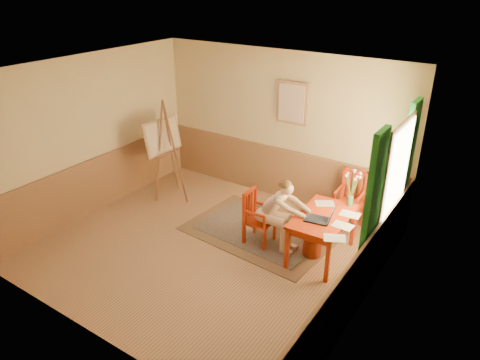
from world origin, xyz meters
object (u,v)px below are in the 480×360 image
Objects in this scene: table at (323,221)px; figure at (277,211)px; chair_back at (350,200)px; chair_left at (257,217)px; easel at (164,140)px; laptop at (322,218)px.

figure is (-0.70, -0.16, 0.03)m from table.
figure reaches higher than chair_back.
chair_back is (1.06, 1.27, 0.05)m from chair_left.
chair_left is (-1.03, -0.19, -0.18)m from table.
table is 3.41m from easel.
chair_back reaches higher than laptop.
easel reaches higher than table.
figure is 0.62× the size of easel.
figure is 2.73m from easel.
chair_back is at bearing 13.74° from easel.
chair_left is 0.76× the size of figure.
table is 1.09m from chair_back.
easel reaches higher than laptop.
laptop reaches higher than table.
table is 1.07m from chair_left.
table is at bearing 106.23° from laptop.
table is 0.22m from laptop.
chair_left is 0.39m from figure.
laptop is 0.24× the size of easel.
chair_back is 3.55m from easel.
table is 1.35× the size of chair_left.
chair_left is at bearing -169.72° from table.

